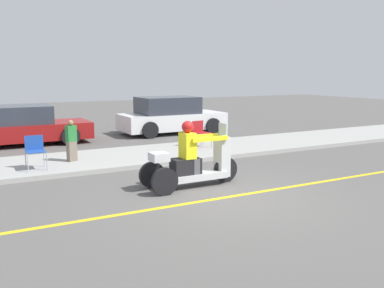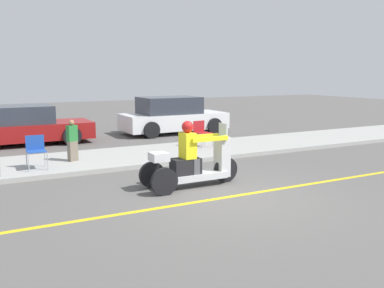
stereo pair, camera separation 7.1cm
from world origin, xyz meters
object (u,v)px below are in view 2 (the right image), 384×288
motorcycle_trike (192,163)px  folding_chair_curbside (36,148)px  spectator_near_curb (72,141)px  parked_car_lot_center (18,126)px  folding_chair_set_back (201,131)px  parked_car_lot_left (172,116)px

motorcycle_trike → folding_chair_curbside: 4.09m
spectator_near_curb → folding_chair_curbside: bearing=-153.5°
parked_car_lot_center → motorcycle_trike: bearing=-70.2°
spectator_near_curb → folding_chair_curbside: spectator_near_curb is taller
folding_chair_curbside → folding_chair_set_back: size_ratio=1.00×
parked_car_lot_left → folding_chair_curbside: bearing=-141.2°
folding_chair_set_back → parked_car_lot_center: bearing=143.2°
folding_chair_curbside → folding_chair_set_back: 5.27m
parked_car_lot_center → folding_chair_curbside: bearing=-90.9°
motorcycle_trike → parked_car_lot_left: size_ratio=0.53×
spectator_near_curb → folding_chair_curbside: 1.12m
motorcycle_trike → parked_car_lot_center: size_ratio=0.47×
folding_chair_curbside → folding_chair_set_back: same height
folding_chair_curbside → parked_car_lot_left: bearing=38.8°
folding_chair_curbside → motorcycle_trike: bearing=-46.2°
spectator_near_curb → folding_chair_curbside: (-1.00, -0.50, -0.03)m
folding_chair_set_back → parked_car_lot_left: (0.84, 3.96, 0.08)m
parked_car_lot_center → parked_car_lot_left: bearing=1.3°
spectator_near_curb → parked_car_lot_left: (5.03, 4.36, 0.05)m
folding_chair_set_back → motorcycle_trike: bearing=-121.5°
folding_chair_curbside → parked_car_lot_center: bearing=89.1°
parked_car_lot_left → parked_car_lot_center: bearing=-178.7°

